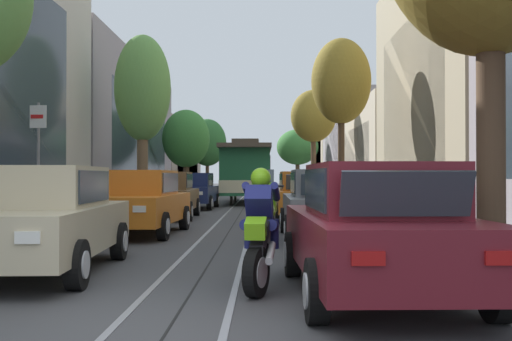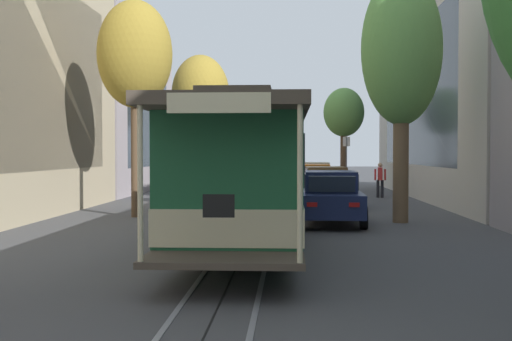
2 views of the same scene
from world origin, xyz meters
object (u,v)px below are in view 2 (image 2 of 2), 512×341
at_px(fire_hydrant, 340,183).
at_px(motorcycle_with_rider, 259,175).
at_px(parked_car_orange_second_left, 314,180).
at_px(pedestrian_on_left_pavement, 380,178).
at_px(parked_car_orange_mid_right, 213,185).
at_px(parked_car_beige_near_left, 315,176).
at_px(street_tree_kerb_left_second, 401,52).
at_px(parked_car_grey_second_right, 224,179).
at_px(parked_car_brown_mid_left, 326,187).
at_px(cable_car_trolley, 244,175).
at_px(street_tree_kerb_left_near, 344,114).
at_px(parked_car_navy_fourth_left, 330,197).
at_px(street_sign_post, 346,158).
at_px(parked_car_maroon_near_right, 236,175).
at_px(street_tree_kerb_right_second, 135,56).
at_px(street_tree_kerb_right_near, 201,95).

bearing_deg(fire_hydrant, motorcycle_with_rider, -22.99).
distance_m(parked_car_orange_second_left, pedestrian_on_left_pavement, 3.12).
relative_size(parked_car_orange_mid_right, fire_hydrant, 5.21).
bearing_deg(parked_car_beige_near_left, street_tree_kerb_left_second, 96.76).
bearing_deg(street_tree_kerb_left_second, pedestrian_on_left_pavement, -94.78).
relative_size(parked_car_grey_second_right, motorcycle_with_rider, 2.24).
xyz_separation_m(parked_car_brown_mid_left, cable_car_trolley, (2.39, 11.36, 0.86)).
bearing_deg(street_tree_kerb_left_near, fire_hydrant, 36.02).
xyz_separation_m(parked_car_orange_second_left, motorcycle_with_rider, (3.02, -6.86, 0.01)).
distance_m(parked_car_grey_second_right, cable_car_trolley, 17.99).
height_order(street_tree_kerb_left_near, pedestrian_on_left_pavement, street_tree_kerb_left_near).
xyz_separation_m(street_tree_kerb_left_near, pedestrian_on_left_pavement, (-1.26, 5.38, -3.36)).
height_order(parked_car_navy_fourth_left, cable_car_trolley, cable_car_trolley).
bearing_deg(motorcycle_with_rider, cable_car_trolley, 92.07).
bearing_deg(parked_car_grey_second_right, street_sign_post, -169.75).
xyz_separation_m(parked_car_orange_second_left, parked_car_brown_mid_left, (-0.23, 5.52, 0.00)).
distance_m(parked_car_orange_second_left, parked_car_maroon_near_right, 8.55).
distance_m(parked_car_beige_near_left, parked_car_maroon_near_right, 4.91).
bearing_deg(street_tree_kerb_right_second, parked_car_orange_mid_right, -109.62).
height_order(parked_car_navy_fourth_left, fire_hydrant, parked_car_navy_fourth_left).
bearing_deg(parked_car_grey_second_right, fire_hydrant, -146.84).
relative_size(parked_car_grey_second_right, pedestrian_on_left_pavement, 2.64).
height_order(street_tree_kerb_right_second, pedestrian_on_left_pavement, street_tree_kerb_right_second).
distance_m(parked_car_orange_second_left, motorcycle_with_rider, 7.49).
relative_size(parked_car_brown_mid_left, street_sign_post, 1.47).
height_order(parked_car_navy_fourth_left, street_tree_kerb_right_second, street_tree_kerb_right_second).
height_order(parked_car_maroon_near_right, street_sign_post, street_sign_post).
distance_m(parked_car_navy_fourth_left, street_tree_kerb_right_near, 19.02).
distance_m(parked_car_orange_second_left, street_sign_post, 2.88).
height_order(parked_car_brown_mid_left, fire_hydrant, parked_car_brown_mid_left).
xyz_separation_m(street_tree_kerb_left_second, street_tree_kerb_right_near, (8.53, -16.81, 0.25)).
bearing_deg(parked_car_beige_near_left, parked_car_navy_fourth_left, 89.33).
bearing_deg(pedestrian_on_left_pavement, street_tree_kerb_left_near, -76.78).
distance_m(cable_car_trolley, fire_hydrant, 22.14).
xyz_separation_m(parked_car_brown_mid_left, parked_car_maroon_near_right, (4.62, -12.86, 0.00)).
xyz_separation_m(parked_car_beige_near_left, cable_car_trolley, (2.40, 22.59, 0.86)).
xyz_separation_m(parked_car_brown_mid_left, street_tree_kerb_left_near, (-1.60, -10.60, 3.49)).
bearing_deg(street_sign_post, parked_car_brown_mid_left, 78.89).
xyz_separation_m(parked_car_brown_mid_left, parked_car_orange_mid_right, (4.59, -1.13, 0.00)).
height_order(parked_car_grey_second_right, motorcycle_with_rider, parked_car_grey_second_right).
xyz_separation_m(parked_car_orange_mid_right, street_sign_post, (-6.08, -6.46, 1.05)).
distance_m(parked_car_orange_second_left, street_tree_kerb_left_second, 11.97).
bearing_deg(street_tree_kerb_left_second, parked_car_grey_second_right, -60.61).
height_order(parked_car_grey_second_right, street_tree_kerb_right_near, street_tree_kerb_right_near).
xyz_separation_m(parked_car_maroon_near_right, cable_car_trolley, (-2.23, 24.22, 0.86)).
height_order(parked_car_brown_mid_left, motorcycle_with_rider, parked_car_brown_mid_left).
height_order(parked_car_orange_second_left, motorcycle_with_rider, parked_car_orange_second_left).
relative_size(cable_car_trolley, pedestrian_on_left_pavement, 5.53).
bearing_deg(pedestrian_on_left_pavement, motorcycle_with_rider, -49.52).
bearing_deg(street_tree_kerb_right_second, street_sign_post, -124.07).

